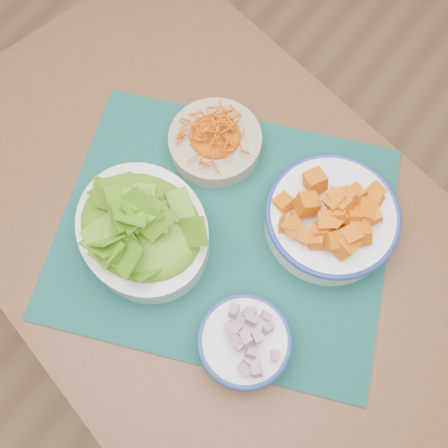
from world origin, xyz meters
name	(u,v)px	position (x,y,z in m)	size (l,w,h in m)	color
ground	(171,298)	(0.00, 0.00, 0.00)	(4.00, 4.00, 0.00)	#936947
table	(204,234)	(0.11, 0.07, 0.64)	(1.25, 0.96, 0.75)	brown
placemat	(224,230)	(0.16, 0.07, 0.75)	(0.59, 0.48, 0.00)	#0A312F
carrot_bowl	(215,139)	(0.05, 0.20, 0.79)	(0.21, 0.21, 0.07)	#BFA78E
squash_bowl	(333,214)	(0.31, 0.19, 0.81)	(0.24, 0.24, 0.12)	white
lettuce_bowl	(141,226)	(0.06, -0.02, 0.81)	(0.32, 0.29, 0.12)	silver
onion_bowl	(244,341)	(0.31, -0.07, 0.79)	(0.16, 0.16, 0.08)	silver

